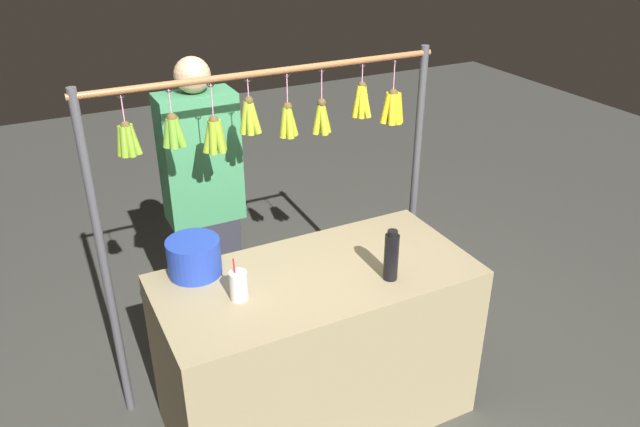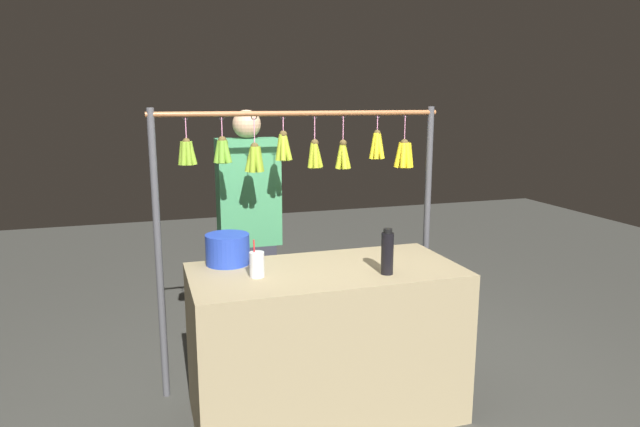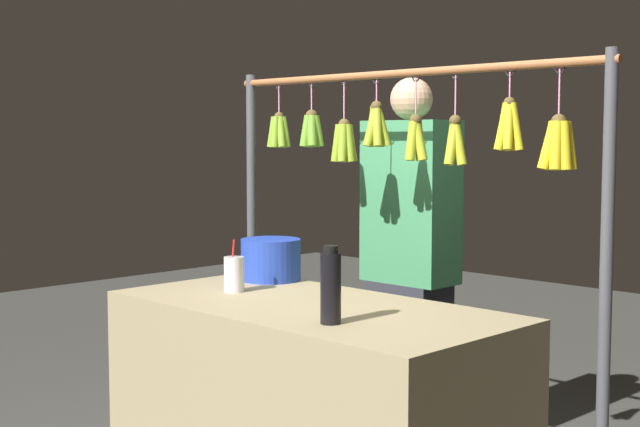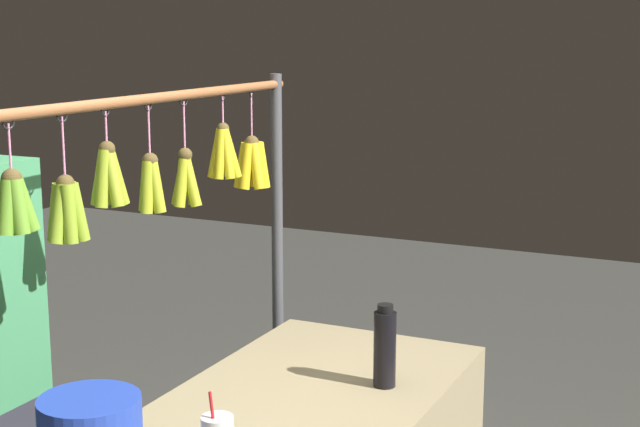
% 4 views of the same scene
% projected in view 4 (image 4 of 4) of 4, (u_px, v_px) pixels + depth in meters
% --- Properties ---
extents(display_rack, '(1.87, 0.14, 1.81)m').
position_uv_depth(display_rack, '(140.00, 248.00, 2.87)').
color(display_rack, '#4C4C51').
rests_on(display_rack, ground).
extents(water_bottle, '(0.07, 0.07, 0.26)m').
position_uv_depth(water_bottle, '(385.00, 347.00, 2.88)').
color(water_bottle, black).
rests_on(water_bottle, market_counter).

